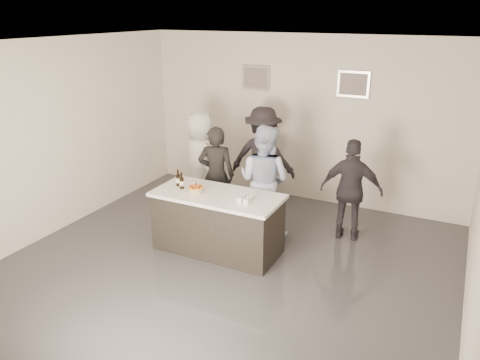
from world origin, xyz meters
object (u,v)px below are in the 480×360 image
(bar_counter, at_px, (218,222))
(person_main_black, at_px, (216,175))
(beer_bottle_b, at_px, (182,180))
(person_guest_left, at_px, (201,161))
(person_guest_back, at_px, (263,158))
(person_guest_right, at_px, (351,190))
(cake, at_px, (196,190))
(person_main_blue, at_px, (264,180))
(beer_bottle_a, at_px, (178,177))

(bar_counter, height_order, person_main_black, person_main_black)
(beer_bottle_b, height_order, person_guest_left, person_guest_left)
(person_guest_left, bearing_deg, person_guest_back, -107.50)
(bar_counter, xyz_separation_m, person_guest_right, (1.62, 1.26, 0.35))
(beer_bottle_b, xyz_separation_m, person_main_black, (0.06, 0.93, -0.21))
(person_guest_right, bearing_deg, person_guest_back, -26.41)
(cake, xyz_separation_m, beer_bottle_b, (-0.27, 0.04, 0.09))
(cake, relative_size, person_main_black, 0.13)
(person_main_black, relative_size, person_guest_back, 0.91)
(person_guest_right, bearing_deg, person_main_blue, 10.82)
(person_main_blue, relative_size, person_guest_back, 0.98)
(bar_counter, relative_size, cake, 8.41)
(person_main_black, bearing_deg, bar_counter, 100.48)
(beer_bottle_b, height_order, person_guest_right, person_guest_right)
(beer_bottle_a, distance_m, beer_bottle_b, 0.14)
(person_main_black, xyz_separation_m, person_guest_left, (-0.55, 0.42, 0.05))
(person_guest_right, xyz_separation_m, person_guest_back, (-1.74, 0.61, 0.11))
(person_guest_left, distance_m, person_guest_back, 1.10)
(person_guest_left, xyz_separation_m, person_guest_right, (2.68, -0.05, -0.08))
(beer_bottle_a, bearing_deg, person_guest_back, 72.86)
(person_main_black, xyz_separation_m, person_guest_back, (0.39, 0.99, 0.08))
(person_guest_left, distance_m, person_guest_right, 2.68)
(person_guest_back, bearing_deg, cake, 79.07)
(cake, relative_size, beer_bottle_a, 0.85)
(cake, bearing_deg, person_main_black, 102.00)
(cake, bearing_deg, person_main_blue, 54.98)
(cake, xyz_separation_m, person_guest_left, (-0.75, 1.40, -0.06))
(beer_bottle_b, xyz_separation_m, person_main_blue, (0.92, 0.90, -0.15))
(beer_bottle_a, xyz_separation_m, person_guest_right, (2.31, 1.22, -0.23))
(beer_bottle_a, xyz_separation_m, person_guest_left, (-0.37, 1.27, -0.16))
(person_main_blue, height_order, person_guest_left, person_main_blue)
(bar_counter, distance_m, person_guest_left, 1.74)
(person_main_black, bearing_deg, beer_bottle_b, 67.03)
(person_guest_back, bearing_deg, person_main_blue, 109.27)
(bar_counter, height_order, beer_bottle_b, beer_bottle_b)
(person_main_blue, bearing_deg, beer_bottle_a, 44.70)
(bar_counter, xyz_separation_m, person_guest_back, (-0.11, 1.87, 0.46))
(person_main_blue, relative_size, person_guest_left, 1.01)
(bar_counter, xyz_separation_m, cake, (-0.30, -0.09, 0.49))
(person_guest_back, bearing_deg, beer_bottle_a, 67.36)
(beer_bottle_b, height_order, person_guest_back, person_guest_back)
(person_guest_left, bearing_deg, beer_bottle_a, 148.01)
(person_main_blue, relative_size, person_guest_right, 1.11)
(person_guest_left, bearing_deg, person_main_blue, -156.35)
(person_guest_left, relative_size, person_guest_back, 0.96)
(beer_bottle_a, xyz_separation_m, person_main_black, (0.17, 0.85, -0.21))
(beer_bottle_b, xyz_separation_m, person_guest_left, (-0.49, 1.36, -0.16))
(bar_counter, distance_m, person_guest_right, 2.09)
(bar_counter, xyz_separation_m, person_main_blue, (0.36, 0.85, 0.43))
(beer_bottle_a, xyz_separation_m, beer_bottle_b, (0.11, -0.08, 0.00))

